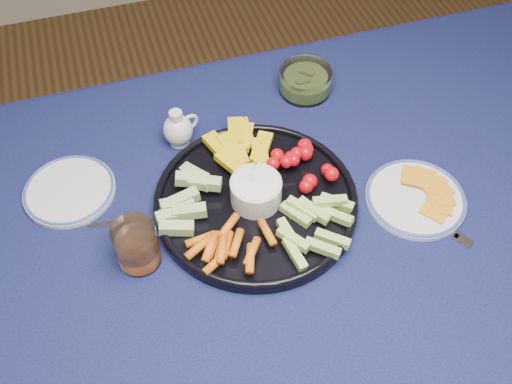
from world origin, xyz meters
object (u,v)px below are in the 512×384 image
object	(u,v)px
crudite_platter	(255,198)
side_plate_extra	(69,190)
dining_table	(290,261)
cheese_plate	(416,197)
creamer_pitcher	(178,129)
juice_tumbler	(137,247)
pickle_bowl	(305,82)

from	to	relation	value
crudite_platter	side_plate_extra	world-z (taller)	crudite_platter
dining_table	crudite_platter	size ratio (longest dim) A/B	4.26
cheese_plate	side_plate_extra	size ratio (longest dim) A/B	1.09
dining_table	creamer_pitcher	size ratio (longest dim) A/B	19.39
juice_tumbler	creamer_pitcher	bearing A→B (deg)	63.11
crudite_platter	side_plate_extra	distance (m)	0.37
side_plate_extra	juice_tumbler	bearing A→B (deg)	-61.64
crudite_platter	juice_tumbler	xyz separation A→B (m)	(-0.23, -0.05, 0.02)
creamer_pitcher	cheese_plate	world-z (taller)	creamer_pitcher
creamer_pitcher	side_plate_extra	bearing A→B (deg)	-163.87
creamer_pitcher	pickle_bowl	distance (m)	0.32
dining_table	cheese_plate	bearing A→B (deg)	1.80
crudite_platter	pickle_bowl	xyz separation A→B (m)	(0.21, 0.28, 0.00)
dining_table	pickle_bowl	distance (m)	0.42
creamer_pitcher	juice_tumbler	size ratio (longest dim) A/B	0.94
crudite_platter	cheese_plate	bearing A→B (deg)	-15.35
creamer_pitcher	cheese_plate	size ratio (longest dim) A/B	0.44
dining_table	pickle_bowl	xyz separation A→B (m)	(0.16, 0.37, 0.11)
cheese_plate	juice_tumbler	xyz separation A→B (m)	(-0.53, 0.03, 0.03)
dining_table	juice_tumbler	size ratio (longest dim) A/B	18.14
creamer_pitcher	cheese_plate	bearing A→B (deg)	-35.97
cheese_plate	juice_tumbler	world-z (taller)	juice_tumbler
crudite_platter	juice_tumbler	bearing A→B (deg)	-167.00
dining_table	creamer_pitcher	distance (m)	0.36
pickle_bowl	dining_table	bearing A→B (deg)	-113.80
dining_table	juice_tumbler	xyz separation A→B (m)	(-0.28, 0.04, 0.13)
dining_table	creamer_pitcher	bearing A→B (deg)	115.81
dining_table	cheese_plate	distance (m)	0.27
pickle_bowl	juice_tumbler	bearing A→B (deg)	-142.89
juice_tumbler	pickle_bowl	bearing A→B (deg)	37.11
side_plate_extra	creamer_pitcher	bearing A→B (deg)	16.13
juice_tumbler	side_plate_extra	world-z (taller)	juice_tumbler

